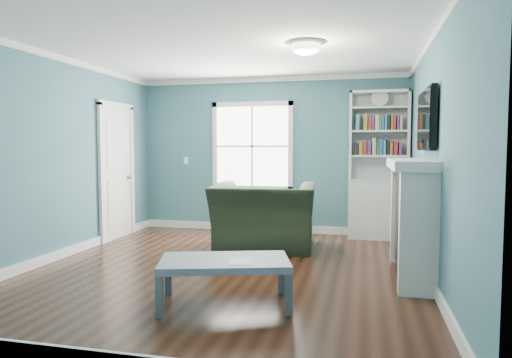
# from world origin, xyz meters

# --- Properties ---
(floor) EXTENTS (5.00, 5.00, 0.00)m
(floor) POSITION_xyz_m (0.00, 0.00, 0.00)
(floor) COLOR black
(floor) RESTS_ON ground
(room_walls) EXTENTS (5.00, 5.00, 5.00)m
(room_walls) POSITION_xyz_m (0.00, 0.00, 1.58)
(room_walls) COLOR #3B6C77
(room_walls) RESTS_ON ground
(trim) EXTENTS (4.50, 5.00, 2.60)m
(trim) POSITION_xyz_m (0.00, 0.00, 1.24)
(trim) COLOR white
(trim) RESTS_ON ground
(window) EXTENTS (1.40, 0.06, 1.50)m
(window) POSITION_xyz_m (-0.30, 2.49, 1.45)
(window) COLOR white
(window) RESTS_ON room_walls
(bookshelf) EXTENTS (0.90, 0.35, 2.31)m
(bookshelf) POSITION_xyz_m (1.77, 2.30, 0.92)
(bookshelf) COLOR silver
(bookshelf) RESTS_ON ground
(fireplace) EXTENTS (0.44, 1.58, 1.30)m
(fireplace) POSITION_xyz_m (2.08, 0.20, 0.64)
(fireplace) COLOR black
(fireplace) RESTS_ON ground
(tv) EXTENTS (0.06, 1.10, 0.65)m
(tv) POSITION_xyz_m (2.20, 0.20, 1.72)
(tv) COLOR black
(tv) RESTS_ON fireplace
(door) EXTENTS (0.12, 0.98, 2.17)m
(door) POSITION_xyz_m (-2.22, 1.40, 1.07)
(door) COLOR silver
(door) RESTS_ON ground
(ceiling_fixture) EXTENTS (0.38, 0.38, 0.15)m
(ceiling_fixture) POSITION_xyz_m (0.90, 0.10, 2.55)
(ceiling_fixture) COLOR white
(ceiling_fixture) RESTS_ON room_walls
(light_switch) EXTENTS (0.08, 0.01, 0.12)m
(light_switch) POSITION_xyz_m (-1.50, 2.48, 1.20)
(light_switch) COLOR white
(light_switch) RESTS_ON room_walls
(recliner) EXTENTS (1.49, 1.05, 1.23)m
(recliner) POSITION_xyz_m (0.19, 1.20, 0.62)
(recliner) COLOR black
(recliner) RESTS_ON ground
(coffee_table) EXTENTS (1.29, 0.94, 0.42)m
(coffee_table) POSITION_xyz_m (0.33, -1.14, 0.37)
(coffee_table) COLOR #444D52
(coffee_table) RESTS_ON ground
(paper_sheet) EXTENTS (0.26, 0.30, 0.00)m
(paper_sheet) POSITION_xyz_m (0.49, -1.19, 0.42)
(paper_sheet) COLOR white
(paper_sheet) RESTS_ON coffee_table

